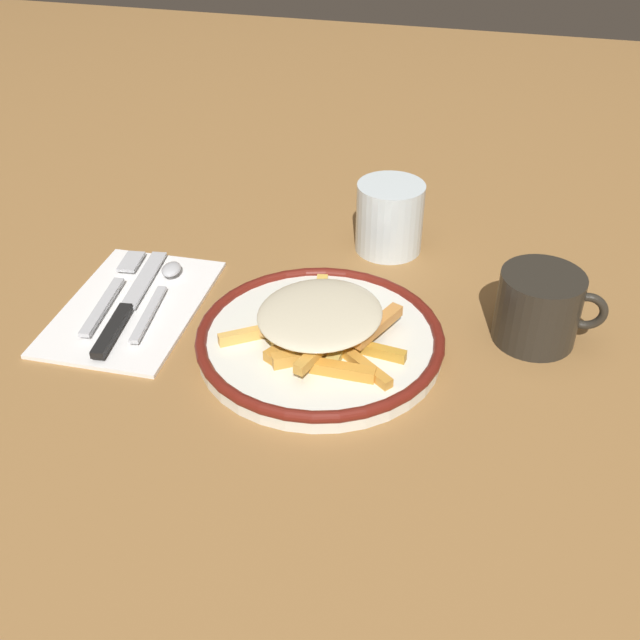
{
  "coord_description": "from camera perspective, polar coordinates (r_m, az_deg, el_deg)",
  "views": [
    {
      "loc": [
        0.16,
        -0.6,
        0.48
      ],
      "look_at": [
        0.0,
        0.0,
        0.04
      ],
      "focal_mm": 42.02,
      "sensor_mm": 36.0,
      "label": 1
    }
  ],
  "objects": [
    {
      "name": "fork",
      "position": [
        0.89,
        -15.53,
        2.19
      ],
      "size": [
        0.04,
        0.18,
        0.01
      ],
      "color": "silver",
      "rests_on": "napkin"
    },
    {
      "name": "ground_plane",
      "position": [
        0.78,
        0.0,
        -2.22
      ],
      "size": [
        2.6,
        2.6,
        0.0
      ],
      "primitive_type": "plane",
      "color": "olive"
    },
    {
      "name": "water_glass",
      "position": [
        0.94,
        5.32,
        7.79
      ],
      "size": [
        0.08,
        0.08,
        0.09
      ],
      "primitive_type": "cylinder",
      "color": "silver",
      "rests_on": "ground_plane"
    },
    {
      "name": "knife",
      "position": [
        0.85,
        -14.59,
        0.83
      ],
      "size": [
        0.04,
        0.21,
        0.01
      ],
      "color": "black",
      "rests_on": "napkin"
    },
    {
      "name": "fries_heap",
      "position": [
        0.76,
        -0.09,
        -0.21
      ],
      "size": [
        0.19,
        0.17,
        0.04
      ],
      "color": "gold",
      "rests_on": "plate"
    },
    {
      "name": "napkin",
      "position": [
        0.87,
        -14.11,
        1.13
      ],
      "size": [
        0.15,
        0.23,
        0.01
      ],
      "primitive_type": "cube",
      "rotation": [
        0.0,
        0.0,
        0.03
      ],
      "color": "white",
      "rests_on": "ground_plane"
    },
    {
      "name": "spoon",
      "position": [
        0.88,
        -11.85,
        2.61
      ],
      "size": [
        0.04,
        0.15,
        0.01
      ],
      "color": "silver",
      "rests_on": "napkin"
    },
    {
      "name": "coffee_mug",
      "position": [
        0.81,
        16.36,
        0.9
      ],
      "size": [
        0.11,
        0.09,
        0.08
      ],
      "color": "#29251E",
      "rests_on": "ground_plane"
    },
    {
      "name": "plate",
      "position": [
        0.78,
        0.0,
        -1.5
      ],
      "size": [
        0.26,
        0.26,
        0.02
      ],
      "color": "white",
      "rests_on": "ground_plane"
    }
  ]
}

